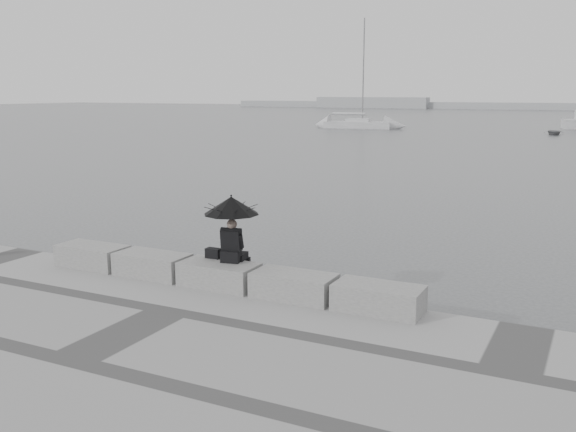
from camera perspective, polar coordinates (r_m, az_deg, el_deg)
The scene contains 11 objects.
ground at distance 13.79m, azimuth -5.05°, elevation -7.75°, with size 360.00×360.00×0.00m, color #47494C.
stone_block_far_left at distance 15.26m, azimuth -16.98°, elevation -3.42°, with size 1.60×0.80×0.50m, color slate.
stone_block_left at distance 14.16m, azimuth -11.95°, elevation -4.27°, with size 1.60×0.80×0.50m, color slate.
stone_block_centre at distance 13.20m, azimuth -6.14°, elevation -5.22°, with size 1.60×0.80×0.50m, color slate.
stone_block_right at distance 12.40m, azimuth 0.54°, elevation -6.24°, with size 1.60×0.80×0.50m, color slate.
stone_block_far_right at distance 11.79m, azimuth 8.04°, elevation -7.27°, with size 1.60×0.80×0.50m, color slate.
seated_person at distance 12.99m, azimuth -5.07°, elevation 0.19°, with size 1.14×1.14×1.39m.
bag at distance 13.51m, azimuth -6.64°, elevation -3.30°, with size 0.32×0.18×0.21m, color black.
distant_landmass at distance 166.32m, azimuth 21.66°, elevation 9.08°, with size 180.00×8.00×2.80m.
sailboat_left at distance 78.41m, azimuth 6.25°, elevation 8.14°, with size 8.26×3.41×12.90m.
dinghy at distance 72.03m, azimuth 22.57°, elevation 6.89°, with size 2.93×1.24×0.50m, color gray.
Camera 1 is at (6.89, -11.09, 4.44)m, focal length 40.00 mm.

